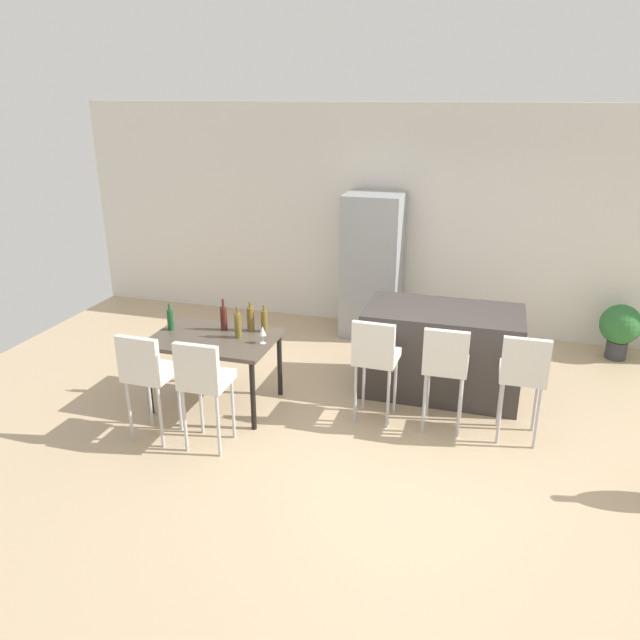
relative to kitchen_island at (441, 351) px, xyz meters
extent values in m
plane|color=tan|center=(-0.26, -0.89, -0.46)|extent=(10.00, 10.00, 0.00)
cube|color=silver|center=(-0.26, 1.91, 0.99)|extent=(10.00, 0.12, 2.90)
cube|color=#383330|center=(0.00, 0.00, 0.00)|extent=(1.60, 0.88, 0.92)
cube|color=silver|center=(-0.55, -0.76, 0.19)|extent=(0.41, 0.41, 0.08)
cube|color=silver|center=(-0.55, -0.93, 0.41)|extent=(0.40, 0.07, 0.36)
cylinder|color=#B2B2B7|center=(-0.70, -0.59, -0.16)|extent=(0.03, 0.03, 0.61)
cylinder|color=#B2B2B7|center=(-0.38, -0.60, -0.16)|extent=(0.03, 0.03, 0.61)
cylinder|color=#B2B2B7|center=(-0.71, -0.91, -0.16)|extent=(0.03, 0.03, 0.61)
cylinder|color=#B2B2B7|center=(-0.39, -0.92, -0.16)|extent=(0.03, 0.03, 0.61)
cube|color=silver|center=(0.10, -0.76, 0.19)|extent=(0.40, 0.40, 0.08)
cube|color=silver|center=(0.10, -0.93, 0.41)|extent=(0.40, 0.06, 0.36)
cylinder|color=#B2B2B7|center=(-0.06, -0.60, -0.16)|extent=(0.03, 0.03, 0.61)
cylinder|color=#B2B2B7|center=(0.26, -0.60, -0.16)|extent=(0.03, 0.03, 0.61)
cylinder|color=#B2B2B7|center=(-0.06, -0.92, -0.16)|extent=(0.03, 0.03, 0.61)
cylinder|color=#B2B2B7|center=(0.26, -0.92, -0.16)|extent=(0.03, 0.03, 0.61)
cube|color=silver|center=(0.78, -0.76, 0.19)|extent=(0.40, 0.40, 0.08)
cube|color=silver|center=(0.78, -0.93, 0.41)|extent=(0.40, 0.06, 0.36)
cylinder|color=#B2B2B7|center=(0.62, -0.60, -0.16)|extent=(0.03, 0.03, 0.61)
cylinder|color=#B2B2B7|center=(0.94, -0.60, -0.16)|extent=(0.03, 0.03, 0.61)
cylinder|color=#B2B2B7|center=(0.62, -0.92, -0.16)|extent=(0.03, 0.03, 0.61)
cylinder|color=#B2B2B7|center=(0.94, -0.92, -0.16)|extent=(0.03, 0.03, 0.61)
cube|color=#4C4238|center=(-2.15, -0.94, 0.26)|extent=(1.22, 0.86, 0.04)
cylinder|color=black|center=(-2.70, -0.57, -0.11)|extent=(0.05, 0.05, 0.70)
cylinder|color=black|center=(-1.60, -0.57, -0.11)|extent=(0.05, 0.05, 0.70)
cylinder|color=black|center=(-2.70, -1.31, -0.11)|extent=(0.05, 0.05, 0.70)
cylinder|color=black|center=(-1.60, -1.31, -0.11)|extent=(0.05, 0.05, 0.70)
cube|color=silver|center=(-2.43, -1.67, 0.19)|extent=(0.41, 0.41, 0.08)
cube|color=silver|center=(-2.43, -1.84, 0.41)|extent=(0.40, 0.07, 0.36)
cylinder|color=#B2B2B7|center=(-2.58, -1.50, -0.16)|extent=(0.03, 0.03, 0.61)
cylinder|color=#B2B2B7|center=(-2.26, -1.51, -0.16)|extent=(0.03, 0.03, 0.61)
cylinder|color=#B2B2B7|center=(-2.59, -1.82, -0.16)|extent=(0.03, 0.03, 0.61)
cylinder|color=#B2B2B7|center=(-2.27, -1.83, -0.16)|extent=(0.03, 0.03, 0.61)
cube|color=silver|center=(-1.88, -1.67, 0.19)|extent=(0.40, 0.40, 0.08)
cube|color=silver|center=(-1.88, -1.84, 0.41)|extent=(0.40, 0.06, 0.36)
cylinder|color=#B2B2B7|center=(-2.04, -1.51, -0.16)|extent=(0.03, 0.03, 0.61)
cylinder|color=#B2B2B7|center=(-1.72, -1.50, -0.16)|extent=(0.03, 0.03, 0.61)
cylinder|color=#B2B2B7|center=(-2.04, -1.83, -0.16)|extent=(0.03, 0.03, 0.61)
cylinder|color=#B2B2B7|center=(-1.72, -1.82, -0.16)|extent=(0.03, 0.03, 0.61)
cylinder|color=brown|center=(-1.91, -0.88, 0.41)|extent=(0.07, 0.07, 0.25)
cylinder|color=brown|center=(-1.91, -0.88, 0.57)|extent=(0.02, 0.02, 0.07)
cylinder|color=brown|center=(-1.86, -0.68, 0.40)|extent=(0.07, 0.07, 0.25)
cylinder|color=brown|center=(-1.86, -0.68, 0.56)|extent=(0.03, 0.03, 0.07)
cylinder|color=#194723|center=(-2.66, -0.88, 0.39)|extent=(0.06, 0.06, 0.21)
cylinder|color=#194723|center=(-2.66, -0.88, 0.52)|extent=(0.02, 0.02, 0.07)
cylinder|color=brown|center=(-1.72, -0.66, 0.39)|extent=(0.07, 0.07, 0.22)
cylinder|color=brown|center=(-1.72, -0.66, 0.53)|extent=(0.02, 0.02, 0.07)
cylinder|color=#471E19|center=(-2.13, -0.73, 0.40)|extent=(0.07, 0.07, 0.24)
cylinder|color=#471E19|center=(-2.13, -0.73, 0.57)|extent=(0.02, 0.02, 0.09)
cylinder|color=silver|center=(-1.63, -0.95, 0.28)|extent=(0.06, 0.06, 0.00)
cylinder|color=silver|center=(-1.63, -0.95, 0.32)|extent=(0.01, 0.01, 0.08)
cone|color=silver|center=(-1.63, -0.95, 0.41)|extent=(0.07, 0.07, 0.09)
cube|color=#939699|center=(-1.05, 1.47, 0.46)|extent=(0.72, 0.68, 1.84)
cylinder|color=#38383D|center=(1.95, 1.46, -0.35)|extent=(0.24, 0.24, 0.22)
sphere|color=#2D6B33|center=(1.95, 1.46, -0.03)|extent=(0.47, 0.47, 0.47)
camera|label=1|loc=(0.43, -6.04, 2.56)|focal=34.43mm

